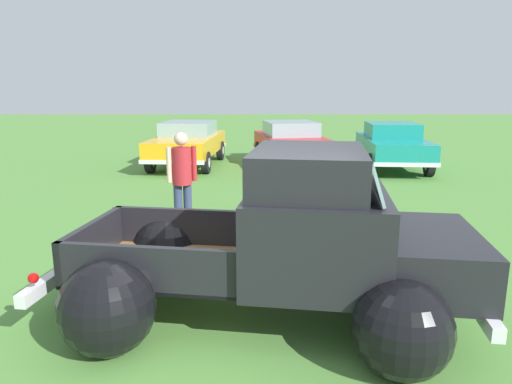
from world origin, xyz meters
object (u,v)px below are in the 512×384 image
Objects in this scene: vintage_pickup_truck at (292,254)px; show_car_0 at (188,142)px; spectator_0 at (182,175)px; show_car_2 at (392,144)px; show_car_1 at (291,142)px.

vintage_pickup_truck is 10.83m from show_car_0.
vintage_pickup_truck reaches higher than spectator_0.
spectator_0 reaches higher than show_car_2.
spectator_0 is (-5.66, -6.71, 0.25)m from show_car_2.
show_car_1 is 7.72m from spectator_0.
vintage_pickup_truck is at bearing 18.75° from show_car_0.
vintage_pickup_truck reaches higher than show_car_2.
show_car_0 is at bearing -90.37° from show_car_2.
show_car_1 is 1.03× the size of show_car_2.
show_car_2 is at bearing 76.86° from vintage_pickup_truck.
show_car_2 is 2.39× the size of spectator_0.
vintage_pickup_truck is at bearing -17.20° from show_car_2.
spectator_0 reaches higher than show_car_1.
spectator_0 reaches higher than show_car_0.
show_car_0 and show_car_1 have the same top height.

